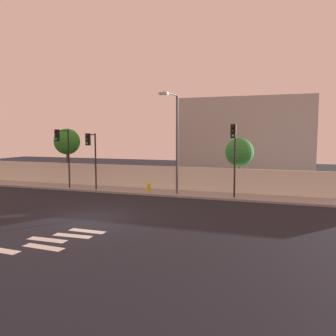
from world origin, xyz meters
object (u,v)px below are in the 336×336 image
fire_hydrant (149,187)px  traffic_light_right (63,146)px  roadside_tree_midleft (239,152)px  street_lamp_curbside (175,135)px  roadside_tree_leftmost (67,142)px  traffic_light_left (91,149)px  traffic_light_center (234,145)px

fire_hydrant → traffic_light_right: bearing=-174.2°
roadside_tree_midleft → fire_hydrant: bearing=-155.8°
street_lamp_curbside → roadside_tree_leftmost: bearing=165.1°
roadside_tree_leftmost → traffic_light_left: bearing=-36.5°
traffic_light_center → roadside_tree_leftmost: traffic_light_center is taller
roadside_tree_midleft → traffic_light_left: bearing=-162.4°
traffic_light_left → fire_hydrant: 5.33m
traffic_light_center → fire_hydrant: bearing=175.7°
traffic_light_right → street_lamp_curbside: bearing=3.4°
traffic_light_left → traffic_light_center: size_ratio=0.88×
traffic_light_left → fire_hydrant: size_ratio=6.03×
traffic_light_right → fire_hydrant: 7.66m
street_lamp_curbside → traffic_light_left: bearing=-176.3°
roadside_tree_leftmost → traffic_light_center: bearing=-12.0°
fire_hydrant → roadside_tree_leftmost: 10.05m
traffic_light_left → street_lamp_curbside: 6.68m
traffic_light_right → roadside_tree_leftmost: 4.09m
fire_hydrant → roadside_tree_midleft: roadside_tree_midleft is taller
fire_hydrant → roadside_tree_midleft: 7.30m
traffic_light_center → traffic_light_right: size_ratio=1.06×
traffic_light_left → street_lamp_curbside: (6.58, 0.43, 1.04)m
roadside_tree_midleft → street_lamp_curbside: bearing=-144.3°
roadside_tree_leftmost → roadside_tree_midleft: bearing=0.0°
fire_hydrant → roadside_tree_midleft: (6.23, 2.81, 2.57)m
roadside_tree_leftmost → fire_hydrant: bearing=-17.2°
traffic_light_center → traffic_light_right: (-13.29, -0.24, -0.17)m
roadside_tree_leftmost → roadside_tree_midleft: 15.33m
roadside_tree_leftmost → street_lamp_curbside: bearing=-14.9°
traffic_light_center → fire_hydrant: (-6.29, 0.47, -3.20)m
traffic_light_center → street_lamp_curbside: (-4.20, 0.31, 0.66)m
traffic_light_center → traffic_light_left: bearing=-179.4°
street_lamp_curbside → fire_hydrant: (-2.09, 0.16, -3.85)m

